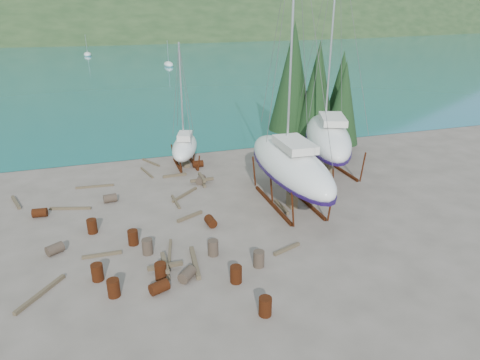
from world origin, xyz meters
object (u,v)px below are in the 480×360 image
object	(u,v)px
large_sailboat_far	(328,136)
small_sailboat_shore	(185,147)
worker	(291,194)
large_sailboat_near	(290,164)

from	to	relation	value
large_sailboat_far	small_sailboat_shore	bearing A→B (deg)	177.21
large_sailboat_far	worker	world-z (taller)	large_sailboat_far
large_sailboat_near	worker	bearing A→B (deg)	-67.11
large_sailboat_near	small_sailboat_shore	bearing A→B (deg)	119.08
worker	small_sailboat_shore	bearing A→B (deg)	54.36
worker	large_sailboat_near	bearing A→B (deg)	48.27
large_sailboat_near	large_sailboat_far	world-z (taller)	large_sailboat_near
large_sailboat_near	small_sailboat_shore	xyz separation A→B (m)	(-5.19, 9.85, -1.22)
large_sailboat_far	small_sailboat_shore	distance (m)	11.86
large_sailboat_near	worker	world-z (taller)	large_sailboat_near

